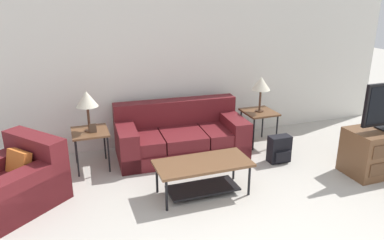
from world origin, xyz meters
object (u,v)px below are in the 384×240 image
object	(u,v)px
coffee_table	(203,170)
side_table_left	(90,135)
couch	(180,137)
backpack	(279,149)
table_lamp_left	(87,100)
side_table_right	(259,115)
armchair	(15,183)
table_lamp_right	(261,84)

from	to	relation	value
coffee_table	side_table_left	world-z (taller)	side_table_left
couch	backpack	distance (m)	1.55
table_lamp_left	backpack	distance (m)	2.95
couch	side_table_left	xyz separation A→B (m)	(-1.39, -0.04, 0.23)
side_table_right	table_lamp_left	xyz separation A→B (m)	(-2.77, 0.00, 0.53)
armchair	table_lamp_left	distance (m)	1.43
couch	side_table_left	bearing A→B (deg)	-178.31
table_lamp_left	coffee_table	bearing A→B (deg)	-44.82
table_lamp_left	table_lamp_right	xyz separation A→B (m)	(2.77, 0.00, 0.00)
couch	armchair	world-z (taller)	couch
table_lamp_right	backpack	xyz separation A→B (m)	(-0.05, -0.75, -0.85)
coffee_table	table_lamp_left	xyz separation A→B (m)	(-1.27, 1.26, 0.72)
couch	side_table_right	distance (m)	1.40
table_lamp_left	backpack	bearing A→B (deg)	-15.40
coffee_table	side_table_right	xyz separation A→B (m)	(1.50, 1.26, 0.19)
backpack	side_table_left	bearing A→B (deg)	164.60
couch	coffee_table	distance (m)	1.31
armchair	table_lamp_left	size ratio (longest dim) A/B	2.33
coffee_table	table_lamp_left	distance (m)	1.93
coffee_table	table_lamp_right	size ratio (longest dim) A/B	2.05
armchair	table_lamp_right	bearing A→B (deg)	10.84
armchair	table_lamp_left	bearing A→B (deg)	36.41
couch	table_lamp_left	distance (m)	1.58
couch	table_lamp_left	bearing A→B (deg)	-178.31
coffee_table	side_table_right	bearing A→B (deg)	40.04
table_lamp_left	table_lamp_right	size ratio (longest dim) A/B	1.00
couch	coffee_table	world-z (taller)	couch
table_lamp_left	backpack	size ratio (longest dim) A/B	1.43
coffee_table	side_table_right	world-z (taller)	side_table_right
armchair	side_table_left	bearing A→B (deg)	36.41
side_table_left	coffee_table	bearing A→B (deg)	-44.82
armchair	backpack	xyz separation A→B (m)	(3.69, -0.03, -0.08)
coffee_table	backpack	world-z (taller)	coffee_table
table_lamp_left	armchair	bearing A→B (deg)	-143.59
table_lamp_right	couch	bearing A→B (deg)	178.30
side_table_right	table_lamp_right	xyz separation A→B (m)	(0.00, 0.00, 0.53)
side_table_right	table_lamp_right	size ratio (longest dim) A/B	0.98
armchair	table_lamp_right	world-z (taller)	table_lamp_right
couch	side_table_left	distance (m)	1.41
side_table_left	table_lamp_left	distance (m)	0.53
table_lamp_left	table_lamp_right	world-z (taller)	same
armchair	coffee_table	distance (m)	2.30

